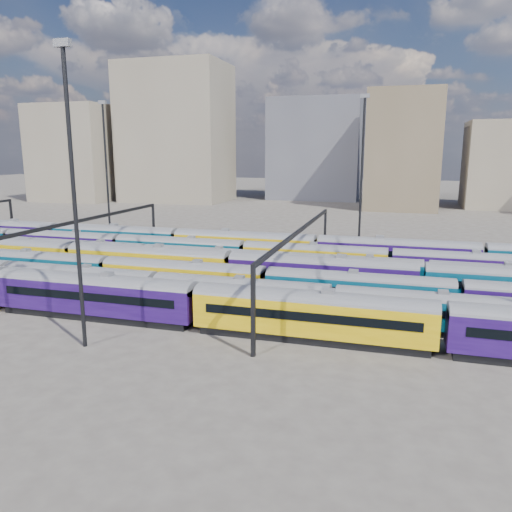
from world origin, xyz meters
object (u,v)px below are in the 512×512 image
(rake_2, at_px, (183,274))
(mast_2, at_px, (73,188))
(rake_1, at_px, (80,279))
(rake_0, at_px, (95,291))

(rake_2, xyz_separation_m, mast_2, (-1.84, -17.00, 11.34))
(rake_1, height_order, rake_2, rake_2)
(mast_2, bearing_deg, rake_2, 83.82)
(rake_0, distance_m, mast_2, 13.54)
(rake_0, height_order, mast_2, mast_2)
(rake_0, bearing_deg, mast_2, -63.84)
(rake_2, bearing_deg, rake_1, -154.94)
(rake_1, bearing_deg, rake_0, -42.72)
(rake_2, height_order, mast_2, mast_2)
(rake_0, distance_m, rake_2, 11.31)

